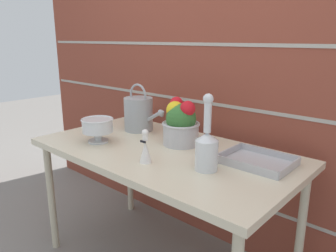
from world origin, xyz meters
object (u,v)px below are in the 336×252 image
at_px(watering_can, 139,113).
at_px(crystal_pedestal_bowl, 98,127).
at_px(glass_decanter, 207,147).
at_px(wire_tray, 257,162).
at_px(figurine_vase, 145,149).
at_px(flower_planter, 181,123).

xyz_separation_m(watering_can, crystal_pedestal_bowl, (0.01, -0.33, -0.02)).
relative_size(watering_can, crystal_pedestal_bowl, 1.80).
distance_m(glass_decanter, wire_tray, 0.28).
distance_m(watering_can, crystal_pedestal_bowl, 0.33).
bearing_deg(crystal_pedestal_bowl, figurine_vase, -5.30).
distance_m(watering_can, wire_tray, 0.85).
relative_size(figurine_vase, wire_tray, 0.51).
xyz_separation_m(figurine_vase, wire_tray, (0.41, 0.34, -0.06)).
bearing_deg(crystal_pedestal_bowl, glass_decanter, 6.48).
height_order(flower_planter, figurine_vase, flower_planter).
relative_size(flower_planter, wire_tray, 0.81).
height_order(watering_can, flower_planter, watering_can).
bearing_deg(watering_can, crystal_pedestal_bowl, -88.25).
bearing_deg(flower_planter, figurine_vase, -80.96).
bearing_deg(glass_decanter, crystal_pedestal_bowl, -173.52).
height_order(watering_can, crystal_pedestal_bowl, watering_can).
distance_m(crystal_pedestal_bowl, flower_planter, 0.47).
relative_size(flower_planter, glass_decanter, 0.75).
height_order(crystal_pedestal_bowl, figurine_vase, figurine_vase).
bearing_deg(glass_decanter, watering_can, 160.46).
bearing_deg(watering_can, wire_tray, -1.85).
relative_size(watering_can, figurine_vase, 1.99).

